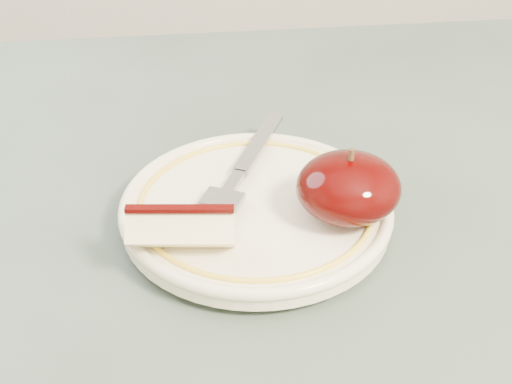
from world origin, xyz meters
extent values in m
cylinder|color=brown|center=(0.40, 0.40, 0.35)|extent=(0.05, 0.05, 0.71)
cube|color=#475750|center=(0.00, 0.00, 0.73)|extent=(0.90, 0.90, 0.04)
cylinder|color=beige|center=(0.01, 0.09, 0.75)|extent=(0.10, 0.10, 0.01)
cylinder|color=beige|center=(0.01, 0.09, 0.76)|extent=(0.19, 0.19, 0.01)
torus|color=beige|center=(0.01, 0.09, 0.77)|extent=(0.19, 0.19, 0.01)
torus|color=gold|center=(0.01, 0.09, 0.77)|extent=(0.17, 0.17, 0.00)
ellipsoid|color=black|center=(0.07, 0.07, 0.79)|extent=(0.07, 0.07, 0.04)
cylinder|color=#472D19|center=(0.07, 0.07, 0.81)|extent=(0.00, 0.00, 0.01)
cube|color=beige|center=(-0.05, 0.05, 0.78)|extent=(0.07, 0.04, 0.03)
cube|color=#320101|center=(-0.05, 0.05, 0.80)|extent=(0.07, 0.01, 0.00)
cube|color=#919399|center=(0.02, 0.17, 0.77)|extent=(0.05, 0.09, 0.00)
cube|color=#919399|center=(-0.01, 0.12, 0.77)|extent=(0.02, 0.03, 0.00)
cube|color=#919399|center=(-0.02, 0.09, 0.77)|extent=(0.03, 0.03, 0.00)
cube|color=#919399|center=(-0.02, 0.06, 0.77)|extent=(0.02, 0.03, 0.00)
cube|color=#919399|center=(-0.02, 0.07, 0.77)|extent=(0.02, 0.03, 0.00)
cube|color=#919399|center=(-0.03, 0.07, 0.77)|extent=(0.02, 0.03, 0.00)
cube|color=#919399|center=(-0.04, 0.07, 0.77)|extent=(0.02, 0.03, 0.00)
camera|label=1|loc=(-0.04, -0.31, 1.06)|focal=50.00mm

